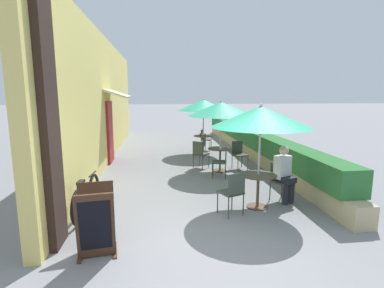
# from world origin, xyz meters

# --- Properties ---
(ground_plane) EXTENTS (120.00, 120.00, 0.00)m
(ground_plane) POSITION_xyz_m (0.00, 0.00, 0.00)
(ground_plane) COLOR gray
(cafe_facade_wall) EXTENTS (0.98, 14.24, 4.20)m
(cafe_facade_wall) POSITION_xyz_m (-2.54, 6.98, 2.09)
(cafe_facade_wall) COLOR #E0CC6B
(cafe_facade_wall) RESTS_ON ground_plane
(planter_hedge) EXTENTS (0.60, 13.24, 1.01)m
(planter_hedge) POSITION_xyz_m (2.75, 7.02, 0.54)
(planter_hedge) COLOR tan
(planter_hedge) RESTS_ON ground_plane
(patio_table_near) EXTENTS (0.74, 0.74, 0.71)m
(patio_table_near) POSITION_xyz_m (1.27, 1.73, 0.51)
(patio_table_near) COLOR brown
(patio_table_near) RESTS_ON ground_plane
(patio_umbrella_near) EXTENTS (2.00, 2.00, 2.16)m
(patio_umbrella_near) POSITION_xyz_m (1.27, 1.73, 1.90)
(patio_umbrella_near) COLOR #B7B7BC
(patio_umbrella_near) RESTS_ON ground_plane
(cafe_chair_near_left) EXTENTS (0.53, 0.53, 0.87)m
(cafe_chair_near_left) POSITION_xyz_m (1.89, 2.09, 0.52)
(cafe_chair_near_left) COLOR #384238
(cafe_chair_near_left) RESTS_ON ground_plane
(seated_patron_near_left) EXTENTS (0.45, 0.49, 1.25)m
(seated_patron_near_left) POSITION_xyz_m (1.94, 1.98, 0.69)
(seated_patron_near_left) COLOR #23232D
(seated_patron_near_left) RESTS_ON ground_plane
(cafe_chair_near_right) EXTENTS (0.53, 0.53, 0.87)m
(cafe_chair_near_right) POSITION_xyz_m (0.65, 1.38, 0.52)
(cafe_chair_near_right) COLOR #384238
(cafe_chair_near_right) RESTS_ON ground_plane
(patio_table_mid) EXTENTS (0.74, 0.74, 0.71)m
(patio_table_mid) POSITION_xyz_m (1.11, 4.73, 0.51)
(patio_table_mid) COLOR brown
(patio_table_mid) RESTS_ON ground_plane
(patio_umbrella_mid) EXTENTS (2.00, 2.00, 2.16)m
(patio_umbrella_mid) POSITION_xyz_m (1.11, 4.73, 1.90)
(patio_umbrella_mid) COLOR #B7B7BC
(patio_umbrella_mid) RESTS_ON ground_plane
(cafe_chair_mid_left) EXTENTS (0.49, 0.49, 0.87)m
(cafe_chair_mid_left) POSITION_xyz_m (1.01, 4.02, 0.52)
(cafe_chair_mid_left) COLOR #384238
(cafe_chair_mid_left) RESTS_ON ground_plane
(cafe_chair_mid_right) EXTENTS (0.49, 0.49, 0.87)m
(cafe_chair_mid_right) POSITION_xyz_m (1.77, 5.00, 0.52)
(cafe_chair_mid_right) COLOR #384238
(cafe_chair_mid_right) RESTS_ON ground_plane
(cafe_chair_mid_back) EXTENTS (0.57, 0.57, 0.87)m
(cafe_chair_mid_back) POSITION_xyz_m (0.54, 5.17, 0.52)
(cafe_chair_mid_back) COLOR #384238
(cafe_chair_mid_back) RESTS_ON ground_plane
(coffee_cup_mid) EXTENTS (0.07, 0.07, 0.09)m
(coffee_cup_mid) POSITION_xyz_m (1.08, 4.55, 0.76)
(coffee_cup_mid) COLOR white
(coffee_cup_mid) RESTS_ON patio_table_mid
(patio_table_far) EXTENTS (0.74, 0.74, 0.71)m
(patio_table_far) POSITION_xyz_m (1.02, 7.47, 0.51)
(patio_table_far) COLOR brown
(patio_table_far) RESTS_ON ground_plane
(patio_umbrella_far) EXTENTS (2.00, 2.00, 2.16)m
(patio_umbrella_far) POSITION_xyz_m (1.02, 7.47, 1.90)
(patio_umbrella_far) COLOR #B7B7BC
(patio_umbrella_far) RESTS_ON ground_plane
(cafe_chair_far_left) EXTENTS (0.51, 0.51, 0.87)m
(cafe_chair_far_left) POSITION_xyz_m (1.18, 8.17, 0.52)
(cafe_chair_far_left) COLOR #384238
(cafe_chair_far_left) RESTS_ON ground_plane
(cafe_chair_far_right) EXTENTS (0.51, 0.51, 0.87)m
(cafe_chair_far_right) POSITION_xyz_m (0.85, 6.78, 0.52)
(cafe_chair_far_right) COLOR #384238
(cafe_chair_far_right) RESTS_ON ground_plane
(coffee_cup_far) EXTENTS (0.07, 0.07, 0.09)m
(coffee_cup_far) POSITION_xyz_m (0.91, 7.50, 0.76)
(coffee_cup_far) COLOR #B73D3D
(coffee_cup_far) RESTS_ON patio_table_far
(bicycle_leaning) EXTENTS (0.19, 1.69, 0.76)m
(bicycle_leaning) POSITION_xyz_m (-2.20, 1.81, 0.35)
(bicycle_leaning) COLOR black
(bicycle_leaning) RESTS_ON ground_plane
(menu_board) EXTENTS (0.62, 0.70, 1.03)m
(menu_board) POSITION_xyz_m (-1.71, 0.25, 0.51)
(menu_board) COLOR #422819
(menu_board) RESTS_ON ground_plane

